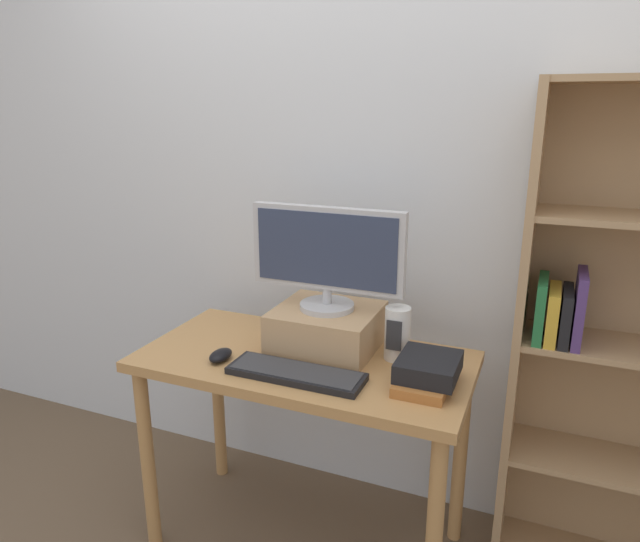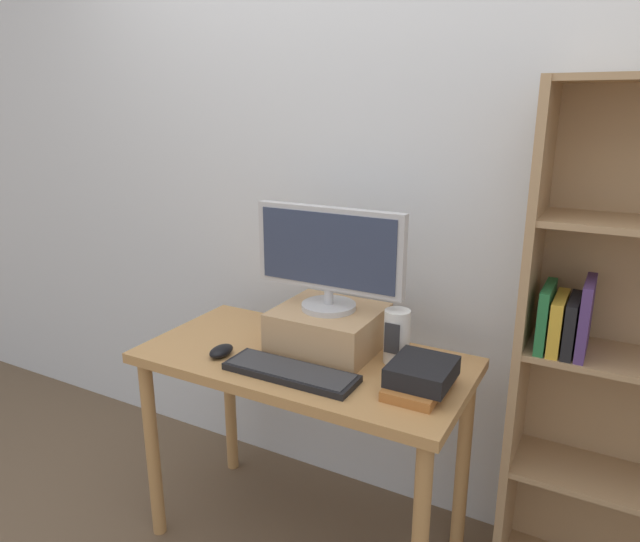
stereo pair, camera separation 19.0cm
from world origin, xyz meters
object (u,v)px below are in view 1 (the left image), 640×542
at_px(keyboard, 296,373).
at_px(desk, 305,385).
at_px(computer_mouse, 221,355).
at_px(desk_speaker, 397,333).
at_px(riser_box, 327,328).
at_px(computer_monitor, 327,255).
at_px(book_stack, 427,371).

bearing_deg(keyboard, desk, 104.14).
relative_size(computer_mouse, desk_speaker, 0.56).
relative_size(keyboard, desk_speaker, 2.40).
xyz_separation_m(desk, desk_speaker, (0.30, 0.11, 0.20)).
xyz_separation_m(desk, keyboard, (0.04, -0.15, 0.12)).
bearing_deg(desk_speaker, keyboard, -135.35).
bearing_deg(riser_box, desk_speaker, 0.18).
bearing_deg(keyboard, computer_mouse, 177.27).
distance_m(computer_mouse, desk_speaker, 0.60).
bearing_deg(computer_monitor, keyboard, -90.71).
height_order(riser_box, computer_monitor, computer_monitor).
distance_m(desk, riser_box, 0.21).
bearing_deg(book_stack, computer_mouse, -172.07).
relative_size(computer_monitor, book_stack, 2.13).
distance_m(desk, computer_monitor, 0.46).
height_order(computer_monitor, computer_mouse, computer_monitor).
bearing_deg(book_stack, desk, 174.80).
distance_m(computer_monitor, desk_speaker, 0.36).
bearing_deg(desk, desk_speaker, 19.93).
bearing_deg(keyboard, book_stack, 15.41).
bearing_deg(desk_speaker, riser_box, -179.82).
distance_m(riser_box, computer_mouse, 0.38).
relative_size(desk, riser_box, 3.22).
relative_size(keyboard, book_stack, 1.72).
relative_size(riser_box, book_stack, 1.38).
height_order(keyboard, computer_mouse, computer_mouse).
height_order(computer_monitor, book_stack, computer_monitor).
height_order(desk, riser_box, riser_box).
relative_size(desk, computer_monitor, 2.08).
xyz_separation_m(computer_mouse, desk_speaker, (0.55, 0.24, 0.07)).
bearing_deg(riser_box, book_stack, -20.42).
bearing_deg(book_stack, computer_monitor, 159.76).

